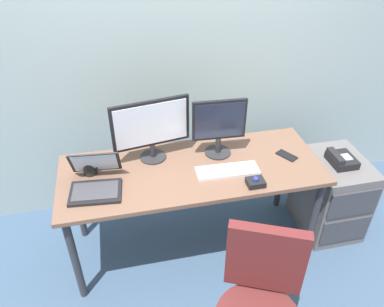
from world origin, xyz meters
The scene contains 12 objects.
ground_plane centered at (0.00, 0.00, 0.00)m, with size 8.00×8.00×0.00m, color #364C65.
back_wall centered at (0.00, 0.69, 1.40)m, with size 6.00×0.10×2.80m, color #92A5A4.
desk centered at (0.00, 0.00, 0.66)m, with size 1.75×0.68×0.74m.
file_cabinet centered at (1.10, -0.02, 0.32)m, with size 0.42×0.53×0.63m.
desk_phone centered at (1.09, -0.04, 0.67)m, with size 0.17×0.20×0.09m.
monitor_main centered at (-0.24, 0.18, 0.99)m, with size 0.52×0.18×0.44m.
monitor_side centered at (0.21, 0.13, 0.97)m, with size 0.36×0.18×0.41m.
keyboard centered at (0.22, -0.09, 0.75)m, with size 0.42×0.15×0.03m.
laptop centered at (-0.62, -0.06, 0.79)m, with size 0.34×0.35×0.22m.
trackball_mouse centered at (0.35, -0.25, 0.76)m, with size 0.11×0.09×0.07m.
coffee_mug centered at (-0.66, 0.09, 0.79)m, with size 0.09×0.08×0.10m.
cell_phone centered at (0.67, -0.01, 0.74)m, with size 0.07×0.14×0.01m, color black.
Camera 1 is at (-0.43, -1.95, 2.27)m, focal length 35.42 mm.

